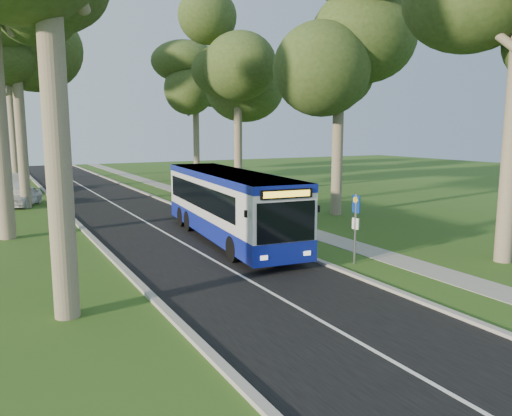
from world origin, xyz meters
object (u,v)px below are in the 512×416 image
Objects in this scene: bus at (229,205)px; car_silver at (18,183)px; bus_stop_sign at (356,221)px; car_white at (23,196)px; litter_bin at (256,215)px; bus_shelter at (285,195)px.

car_silver is at bearing 113.03° from bus.
bus_stop_sign reaches higher than car_white.
litter_bin is at bearing -26.72° from car_white.
car_white reaches higher than litter_bin.
litter_bin is (-0.93, 1.46, -1.22)m from bus_shelter.
car_silver is (-7.58, 24.28, -0.87)m from bus.
bus_shelter is 18.92m from car_white.
car_silver is (-10.73, 21.20, 0.33)m from litter_bin.
car_white is at bearing 107.94° from bus_stop_sign.
bus reaches higher than bus_stop_sign.
bus_shelter is at bearing 71.84° from bus_stop_sign.
car_silver is (-11.66, 22.66, -0.90)m from bus_shelter.
litter_bin is at bearing 110.31° from bus_shelter.
bus_shelter reaches higher than litter_bin.
bus_stop_sign is 0.70× the size of car_white.
car_white is 7.94m from car_silver.
bus_shelter is at bearing 27.37° from bus.
bus is at bearing 105.92° from bus_stop_sign.
bus_stop_sign is 2.90× the size of litter_bin.
bus_shelter reaches higher than car_white.
bus_stop_sign is (2.52, -6.05, 0.02)m from bus.
bus_shelter is at bearing -57.59° from litter_bin.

